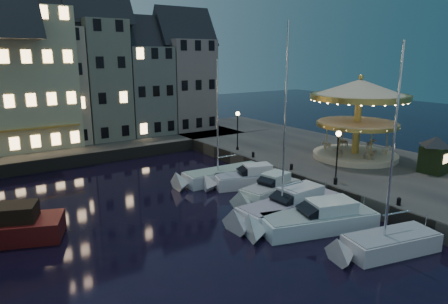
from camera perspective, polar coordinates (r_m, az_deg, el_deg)
ground at (r=28.64m, az=7.50°, el=-9.65°), size 160.00×160.00×0.00m
quay_east at (r=42.05m, az=16.39°, el=-1.55°), size 16.00×56.00×1.30m
quay_north at (r=49.60m, az=-22.16°, el=0.26°), size 44.00×12.00×1.30m
quaywall_e at (r=36.39m, az=8.32°, el=-3.47°), size 0.15×44.00×1.30m
quaywall_n at (r=44.38m, az=-17.95°, el=-0.88°), size 48.00×0.15×1.30m
streetlamp_b at (r=33.06m, az=15.92°, el=0.44°), size 0.44×0.44×4.17m
streetlamp_c at (r=42.75m, az=1.95°, el=3.87°), size 0.44×0.44×4.17m
streetlamp_d at (r=46.04m, az=18.34°, el=3.89°), size 0.44×0.44×4.17m
bollard_a at (r=29.92m, az=23.71°, el=-6.41°), size 0.30×0.30×0.57m
bollard_b at (r=32.93m, az=15.64°, el=-3.95°), size 0.30×0.30×0.57m
bollard_c at (r=36.18m, az=9.61°, el=-2.05°), size 0.30×0.30×0.57m
bollard_d at (r=40.17m, az=4.19°, el=-0.32°), size 0.30×0.30×0.57m
townhouse_nc at (r=50.47m, az=-23.50°, el=9.71°), size 6.82×8.00×14.80m
townhouse_nd at (r=51.86m, az=-17.23°, el=10.85°), size 5.50×8.00×15.80m
townhouse_ne at (r=53.82m, az=-11.51°, el=9.65°), size 6.16×8.00×12.80m
townhouse_nf at (r=56.42m, az=-5.79°, el=10.54°), size 6.82×8.00×13.80m
motorboat_a at (r=25.55m, az=21.80°, el=-12.25°), size 6.81×3.54×11.22m
motorboat_b at (r=27.32m, az=12.56°, el=-9.59°), size 8.87×4.89×2.15m
motorboat_c at (r=29.22m, az=8.89°, el=-7.77°), size 9.44×2.76×12.54m
motorboat_d at (r=32.38m, az=6.21°, el=-5.61°), size 6.65×3.33×2.15m
motorboat_e at (r=35.16m, az=3.00°, el=-3.97°), size 7.15×4.03×2.15m
motorboat_f at (r=36.49m, az=-0.61°, el=-3.47°), size 8.93×2.71×11.85m
carousel at (r=41.04m, az=18.71°, el=6.55°), size 9.39×9.39×8.21m
ticket_kiosk at (r=38.89m, az=27.98°, el=0.47°), size 3.13×3.13×3.66m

